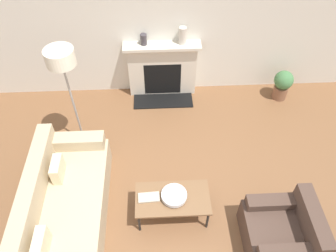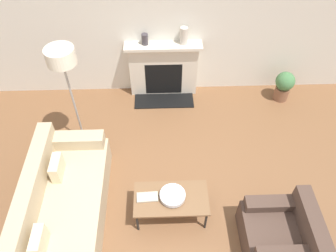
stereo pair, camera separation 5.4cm
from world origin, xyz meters
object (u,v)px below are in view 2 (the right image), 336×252
object	(u,v)px
potted_plant	(284,85)
coffee_table	(171,199)
floor_lamp	(63,66)
mantel_vase_left	(145,39)
fireplace	(163,70)
armchair_near	(280,235)
mantel_vase_center_left	(184,36)
book	(147,197)
bowl	(173,196)
couch	(61,212)

from	to	relation	value
potted_plant	coffee_table	bearing A→B (deg)	-132.96
floor_lamp	mantel_vase_left	bearing A→B (deg)	48.51
fireplace	mantel_vase_left	bearing A→B (deg)	177.13
coffee_table	potted_plant	world-z (taller)	potted_plant
armchair_near	mantel_vase_left	world-z (taller)	mantel_vase_left
mantel_vase_left	mantel_vase_center_left	world-z (taller)	mantel_vase_center_left
fireplace	armchair_near	world-z (taller)	fireplace
book	mantel_vase_left	size ratio (longest dim) A/B	1.52
armchair_near	bowl	bearing A→B (deg)	-110.39
couch	mantel_vase_left	bearing A→B (deg)	-22.06
armchair_near	mantel_vase_center_left	distance (m)	3.34
fireplace	coffee_table	distance (m)	2.55
coffee_table	floor_lamp	bearing A→B (deg)	135.03
bowl	potted_plant	world-z (taller)	potted_plant
couch	potted_plant	size ratio (longest dim) A/B	3.89
book	potted_plant	size ratio (longest dim) A/B	0.49
coffee_table	potted_plant	size ratio (longest dim) A/B	1.68
book	mantel_vase_left	distance (m)	2.65
fireplace	mantel_vase_center_left	xyz separation A→B (m)	(0.34, 0.02, 0.69)
fireplace	mantel_vase_center_left	size ratio (longest dim) A/B	4.47
bowl	mantel_vase_left	xyz separation A→B (m)	(-0.36, 2.56, 0.69)
mantel_vase_center_left	bowl	bearing A→B (deg)	-96.43
couch	floor_lamp	size ratio (longest dim) A/B	1.27
fireplace	book	size ratio (longest dim) A/B	4.69
armchair_near	mantel_vase_left	xyz separation A→B (m)	(-1.67, 3.04, 0.86)
couch	mantel_vase_left	world-z (taller)	mantel_vase_left
armchair_near	potted_plant	bearing A→B (deg)	163.89
mantel_vase_left	fireplace	bearing A→B (deg)	-2.87
couch	potted_plant	bearing A→B (deg)	-56.04
fireplace	coffee_table	bearing A→B (deg)	-89.13
bowl	potted_plant	size ratio (longest dim) A/B	0.58
coffee_table	floor_lamp	distance (m)	2.26
bowl	mantel_vase_center_left	bearing A→B (deg)	83.57
bowl	floor_lamp	size ratio (longest dim) A/B	0.19
mantel_vase_center_left	floor_lamp	bearing A→B (deg)	-145.09
fireplace	couch	size ratio (longest dim) A/B	0.59
armchair_near	floor_lamp	world-z (taller)	floor_lamp
book	floor_lamp	world-z (taller)	floor_lamp
fireplace	mantel_vase_center_left	world-z (taller)	mantel_vase_center_left
coffee_table	bowl	xyz separation A→B (m)	(0.02, 0.01, 0.08)
fireplace	armchair_near	bearing A→B (deg)	-65.67
floor_lamp	mantel_vase_center_left	distance (m)	2.09
book	bowl	bearing A→B (deg)	-4.31
bowl	mantel_vase_left	bearing A→B (deg)	98.00
mantel_vase_left	bowl	bearing A→B (deg)	-82.00
armchair_near	floor_lamp	xyz separation A→B (m)	(-2.72, 1.86, 1.23)
fireplace	book	bearing A→B (deg)	-96.05
couch	potted_plant	world-z (taller)	couch
bowl	mantel_vase_center_left	distance (m)	2.68
floor_lamp	mantel_vase_center_left	bearing A→B (deg)	34.91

